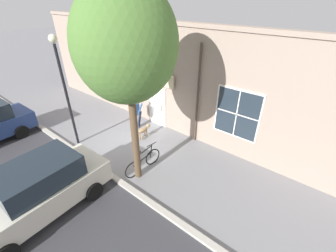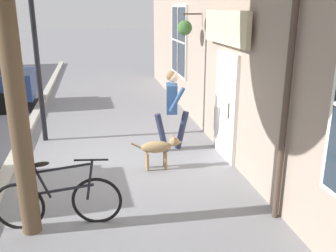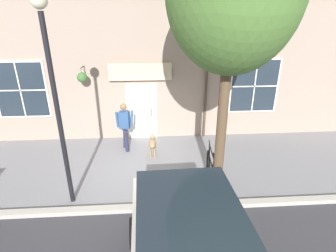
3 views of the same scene
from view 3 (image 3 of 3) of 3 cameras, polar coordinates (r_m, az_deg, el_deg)
The scene contains 6 objects.
ground_plane at distance 8.29m, azimuth -5.88°, elevation -8.78°, with size 90.00×90.00×0.00m, color gray.
storefront_facade at distance 9.59m, azimuth -6.13°, elevation 11.83°, with size 0.95×18.00×5.06m.
pedestrian_walking at distance 8.95m, azimuth -9.44°, elevation 0.75°, with size 0.77×0.61×1.69m.
dog_on_leash at distance 8.75m, azimuth -3.42°, elevation -3.75°, with size 0.98×0.25×0.64m.
leaning_bicycle at distance 7.48m, azimuth 9.42°, elevation -9.34°, with size 1.74×0.19×0.99m.
street_lamp at distance 6.04m, azimuth -23.91°, elevation 9.37°, with size 0.32×0.32×4.75m.
Camera 3 is at (7.08, 0.35, 4.30)m, focal length 28.00 mm.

